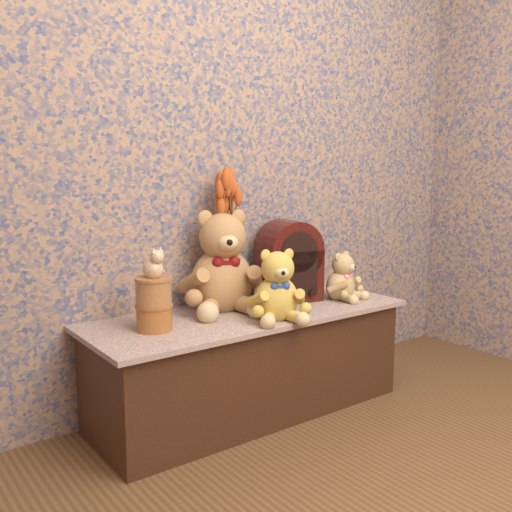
# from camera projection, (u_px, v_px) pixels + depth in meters

# --- Properties ---
(display_shelf) EXTENTS (1.36, 0.51, 0.43)m
(display_shelf) POSITION_uv_depth(u_px,v_px,m) (249.00, 362.00, 2.41)
(display_shelf) COLOR #334969
(display_shelf) RESTS_ON ground
(teddy_large) EXTENTS (0.48, 0.52, 0.45)m
(teddy_large) POSITION_uv_depth(u_px,v_px,m) (222.00, 256.00, 2.40)
(teddy_large) COLOR olive
(teddy_large) RESTS_ON display_shelf
(teddy_medium) EXTENTS (0.33, 0.35, 0.30)m
(teddy_medium) POSITION_uv_depth(u_px,v_px,m) (277.00, 281.00, 2.25)
(teddy_medium) COLOR gold
(teddy_medium) RESTS_ON display_shelf
(teddy_small) EXTENTS (0.24, 0.26, 0.23)m
(teddy_small) POSITION_uv_depth(u_px,v_px,m) (341.00, 274.00, 2.59)
(teddy_small) COLOR tan
(teddy_small) RESTS_ON display_shelf
(cathedral_radio) EXTENTS (0.29, 0.23, 0.36)m
(cathedral_radio) POSITION_uv_depth(u_px,v_px,m) (289.00, 260.00, 2.56)
(cathedral_radio) COLOR #380E0A
(cathedral_radio) RESTS_ON display_shelf
(ceramic_vase) EXTENTS (0.16, 0.16, 0.21)m
(ceramic_vase) POSITION_uv_depth(u_px,v_px,m) (226.00, 282.00, 2.46)
(ceramic_vase) COLOR tan
(ceramic_vase) RESTS_ON display_shelf
(dried_stalks) EXTENTS (0.28, 0.28, 0.43)m
(dried_stalks) POSITION_uv_depth(u_px,v_px,m) (225.00, 208.00, 2.41)
(dried_stalks) COLOR #BE4D1E
(dried_stalks) RESTS_ON ceramic_vase
(biscuit_tin_lower) EXTENTS (0.16, 0.16, 0.09)m
(biscuit_tin_lower) POSITION_uv_depth(u_px,v_px,m) (154.00, 318.00, 2.11)
(biscuit_tin_lower) COLOR #AC8632
(biscuit_tin_lower) RESTS_ON display_shelf
(biscuit_tin_upper) EXTENTS (0.15, 0.15, 0.10)m
(biscuit_tin_upper) POSITION_uv_depth(u_px,v_px,m) (154.00, 292.00, 2.09)
(biscuit_tin_upper) COLOR tan
(biscuit_tin_upper) RESTS_ON biscuit_tin_lower
(cat_figurine) EXTENTS (0.10, 0.11, 0.12)m
(cat_figurine) POSITION_uv_depth(u_px,v_px,m) (153.00, 262.00, 2.07)
(cat_figurine) COLOR silver
(cat_figurine) RESTS_ON biscuit_tin_upper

